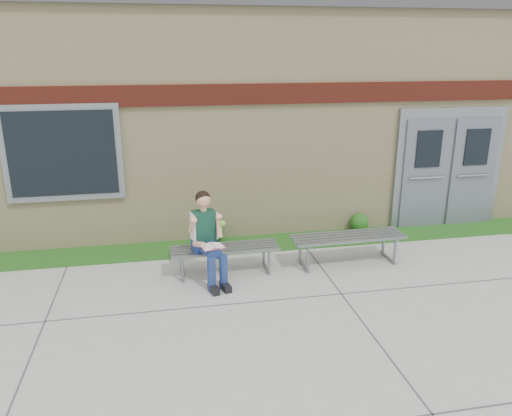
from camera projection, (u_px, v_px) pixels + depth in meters
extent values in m
plane|color=#9E9E99|center=(282.00, 319.00, 6.46)|extent=(80.00, 80.00, 0.00)
cube|color=#1A4612|center=(247.00, 244.00, 8.89)|extent=(16.00, 0.80, 0.02)
cube|color=beige|center=(221.00, 109.00, 11.46)|extent=(16.00, 6.00, 4.00)
cube|color=#3F3F42|center=(219.00, 12.00, 10.82)|extent=(16.20, 6.20, 0.20)
cube|color=maroon|center=(243.00, 94.00, 8.44)|extent=(16.00, 0.06, 0.35)
cube|color=slate|center=(63.00, 153.00, 8.17)|extent=(1.90, 0.08, 1.60)
cube|color=black|center=(62.00, 154.00, 8.13)|extent=(1.70, 0.04, 1.40)
cube|color=slate|center=(448.00, 168.00, 9.59)|extent=(2.20, 0.08, 2.30)
cube|color=slate|center=(425.00, 175.00, 9.49)|extent=(0.92, 0.06, 2.10)
cube|color=slate|center=(472.00, 172.00, 9.67)|extent=(0.92, 0.06, 2.10)
cube|color=slate|center=(224.00, 248.00, 7.66)|extent=(1.66, 0.48, 0.03)
cube|color=slate|center=(182.00, 265.00, 7.61)|extent=(0.05, 0.46, 0.38)
cube|color=slate|center=(266.00, 258.00, 7.85)|extent=(0.05, 0.46, 0.38)
cube|color=slate|center=(348.00, 237.00, 8.00)|extent=(1.85, 0.56, 0.04)
cube|color=slate|center=(303.00, 254.00, 7.95)|extent=(0.06, 0.51, 0.42)
cube|color=slate|center=(389.00, 248.00, 8.21)|extent=(0.06, 0.51, 0.42)
cube|color=navy|center=(204.00, 245.00, 7.53)|extent=(0.39, 0.32, 0.16)
cube|color=#0D3124|center=(204.00, 226.00, 7.42)|extent=(0.36, 0.27, 0.47)
sphere|color=tan|center=(203.00, 200.00, 7.28)|extent=(0.26, 0.26, 0.21)
sphere|color=black|center=(203.00, 198.00, 7.30)|extent=(0.27, 0.27, 0.22)
cylinder|color=navy|center=(204.00, 251.00, 7.26)|extent=(0.25, 0.45, 0.15)
cylinder|color=navy|center=(216.00, 249.00, 7.33)|extent=(0.25, 0.45, 0.15)
cylinder|color=navy|center=(212.00, 274.00, 7.14)|extent=(0.12, 0.12, 0.51)
cylinder|color=navy|center=(224.00, 272.00, 7.22)|extent=(0.12, 0.12, 0.51)
cube|color=black|center=(214.00, 289.00, 7.14)|extent=(0.16, 0.28, 0.10)
cube|color=black|center=(226.00, 287.00, 7.22)|extent=(0.16, 0.28, 0.10)
cylinder|color=tan|center=(193.00, 225.00, 7.27)|extent=(0.14, 0.24, 0.27)
cylinder|color=tan|center=(217.00, 221.00, 7.42)|extent=(0.14, 0.24, 0.27)
cube|color=white|center=(213.00, 246.00, 7.16)|extent=(0.36, 0.29, 0.02)
cube|color=#CA4B61|center=(213.00, 247.00, 7.16)|extent=(0.36, 0.30, 0.01)
sphere|color=#66CD36|center=(223.00, 223.00, 7.31)|extent=(0.09, 0.09, 0.09)
sphere|color=#1A4612|center=(213.00, 231.00, 8.96)|extent=(0.39, 0.39, 0.39)
sphere|color=#1A4612|center=(359.00, 222.00, 9.46)|extent=(0.34, 0.34, 0.34)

